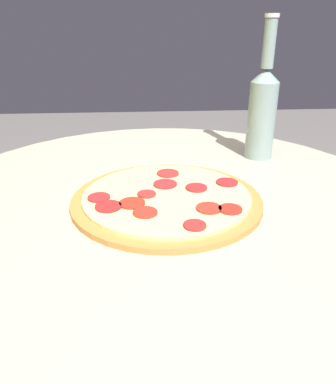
% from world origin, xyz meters
% --- Properties ---
extents(table, '(0.91, 0.91, 0.72)m').
position_xyz_m(table, '(0.00, 0.00, 0.56)').
color(table, '#B2A893').
rests_on(table, ground_plane).
extents(pizza, '(0.33, 0.33, 0.02)m').
position_xyz_m(pizza, '(-0.05, -0.00, 0.73)').
color(pizza, '#B77F3D').
rests_on(pizza, table).
extents(beer_bottle, '(0.06, 0.06, 0.31)m').
position_xyz_m(beer_bottle, '(0.18, -0.23, 0.84)').
color(beer_bottle, gray).
rests_on(beer_bottle, table).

